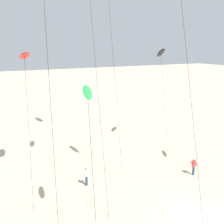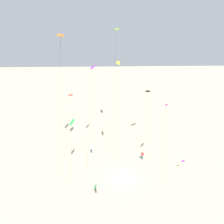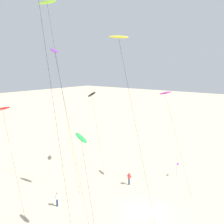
{
  "view_description": "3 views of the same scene",
  "coord_description": "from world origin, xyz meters",
  "views": [
    {
      "loc": [
        -14.36,
        -13.23,
        12.33
      ],
      "look_at": [
        -1.59,
        10.22,
        6.03
      ],
      "focal_mm": 45.97,
      "sensor_mm": 36.0,
      "label": 1
    },
    {
      "loc": [
        -2.86,
        -30.68,
        23.19
      ],
      "look_at": [
        -0.99,
        6.52,
        9.6
      ],
      "focal_mm": 34.83,
      "sensor_mm": 36.0,
      "label": 2
    },
    {
      "loc": [
        -25.31,
        -15.35,
        16.04
      ],
      "look_at": [
        1.27,
        5.64,
        10.35
      ],
      "focal_mm": 46.4,
      "sensor_mm": 36.0,
      "label": 3
    }
  ],
  "objects": [
    {
      "name": "marker_flag",
      "position": [
        11.24,
        1.7,
        1.49
      ],
      "size": [
        0.56,
        0.05,
        2.1
      ],
      "color": "gray",
      "rests_on": "ground"
    },
    {
      "name": "kite_purple",
      "position": [
        -4.39,
        8.91,
        17.01
      ],
      "size": [
        2.01,
        7.01,
        17.71
      ],
      "color": "purple",
      "rests_on": "ground"
    },
    {
      "name": "kite_yellow",
      "position": [
        -0.21,
        3.53,
        18.53
      ],
      "size": [
        1.68,
        6.99,
        19.12
      ],
      "color": "yellow",
      "rests_on": "ground"
    },
    {
      "name": "kite_lime",
      "position": [
        0.38,
        15.7,
        23.71
      ],
      "size": [
        2.14,
        8.54,
        24.09
      ],
      "color": "#8CD833",
      "rests_on": "ground"
    },
    {
      "name": "kite_red",
      "position": [
        -9.08,
        11.99,
        11.34
      ],
      "size": [
        1.74,
        6.76,
        11.86
      ],
      "color": "red",
      "rests_on": "ground"
    },
    {
      "name": "kite_flyer_middle",
      "position": [
        -5.11,
        8.54,
        0.89
      ],
      "size": [
        0.55,
        0.52,
        1.67
      ],
      "color": "navy",
      "rests_on": "ground"
    },
    {
      "name": "kite_black",
      "position": [
        7.14,
        14.2,
        11.35
      ],
      "size": [
        2.24,
        4.36,
        12.16
      ],
      "color": "black",
      "rests_on": "ground"
    },
    {
      "name": "kite_green",
      "position": [
        -7.7,
        1.98,
        9.44
      ],
      "size": [
        1.07,
        3.36,
        10.0
      ],
      "color": "green",
      "rests_on": "ground"
    },
    {
      "name": "kite_flyer_nearest",
      "position": [
        4.84,
        5.55,
        0.89
      ],
      "size": [
        0.64,
        0.62,
        1.67
      ],
      "color": "navy",
      "rests_on": "ground"
    },
    {
      "name": "kite_magenta",
      "position": [
        7.59,
        1.97,
        12.15
      ],
      "size": [
        1.76,
        5.73,
        12.76
      ],
      "color": "#D8339E",
      "rests_on": "ground"
    },
    {
      "name": "ground_plane",
      "position": [
        0.0,
        0.0,
        0.0
      ],
      "size": [
        260.0,
        260.0,
        0.0
      ],
      "primitive_type": "plane",
      "color": "beige"
    }
  ]
}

